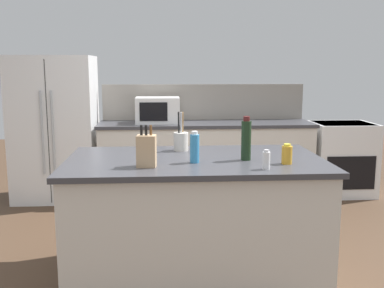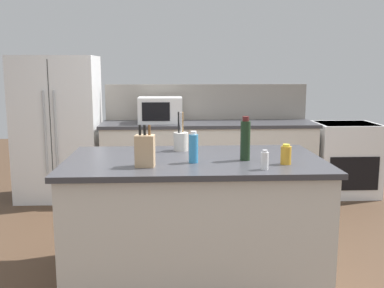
# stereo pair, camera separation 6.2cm
# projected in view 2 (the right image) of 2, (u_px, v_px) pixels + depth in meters

# --- Properties ---
(ground_plane) EXTENTS (14.00, 14.00, 0.00)m
(ground_plane) POSITION_uv_depth(u_px,v_px,m) (194.00, 275.00, 3.54)
(ground_plane) COLOR #473323
(back_counter_run) EXTENTS (2.65, 0.66, 0.94)m
(back_counter_run) POSITION_uv_depth(u_px,v_px,m) (208.00, 160.00, 5.64)
(back_counter_run) COLOR beige
(back_counter_run) RESTS_ON ground_plane
(wall_backsplash) EXTENTS (2.61, 0.03, 0.46)m
(wall_backsplash) POSITION_uv_depth(u_px,v_px,m) (207.00, 102.00, 5.83)
(wall_backsplash) COLOR gray
(wall_backsplash) RESTS_ON back_counter_run
(kitchen_island) EXTENTS (1.93, 1.10, 0.94)m
(kitchen_island) POSITION_uv_depth(u_px,v_px,m) (194.00, 218.00, 3.46)
(kitchen_island) COLOR beige
(kitchen_island) RESTS_ON ground_plane
(refrigerator) EXTENTS (0.98, 0.75, 1.75)m
(refrigerator) POSITION_uv_depth(u_px,v_px,m) (58.00, 128.00, 5.53)
(refrigerator) COLOR white
(refrigerator) RESTS_ON ground_plane
(range_oven) EXTENTS (0.76, 0.65, 0.92)m
(range_oven) POSITION_uv_depth(u_px,v_px,m) (345.00, 158.00, 5.73)
(range_oven) COLOR white
(range_oven) RESTS_ON ground_plane
(microwave) EXTENTS (0.53, 0.39, 0.31)m
(microwave) POSITION_uv_depth(u_px,v_px,m) (160.00, 110.00, 5.50)
(microwave) COLOR white
(microwave) RESTS_ON back_counter_run
(knife_block) EXTENTS (0.14, 0.11, 0.29)m
(knife_block) POSITION_uv_depth(u_px,v_px,m) (145.00, 150.00, 3.08)
(knife_block) COLOR tan
(knife_block) RESTS_ON kitchen_island
(utensil_crock) EXTENTS (0.12, 0.12, 0.32)m
(utensil_crock) POSITION_uv_depth(u_px,v_px,m) (181.00, 141.00, 3.68)
(utensil_crock) COLOR beige
(utensil_crock) RESTS_ON kitchen_island
(dish_soap_bottle) EXTENTS (0.07, 0.07, 0.23)m
(dish_soap_bottle) POSITION_uv_depth(u_px,v_px,m) (193.00, 148.00, 3.21)
(dish_soap_bottle) COLOR #3384BC
(dish_soap_bottle) RESTS_ON kitchen_island
(honey_jar) EXTENTS (0.08, 0.08, 0.14)m
(honey_jar) POSITION_uv_depth(u_px,v_px,m) (286.00, 155.00, 3.17)
(honey_jar) COLOR gold
(honey_jar) RESTS_ON kitchen_island
(wine_bottle) EXTENTS (0.07, 0.07, 0.33)m
(wine_bottle) POSITION_uv_depth(u_px,v_px,m) (245.00, 140.00, 3.29)
(wine_bottle) COLOR black
(wine_bottle) RESTS_ON kitchen_island
(salt_shaker) EXTENTS (0.05, 0.05, 0.13)m
(salt_shaker) POSITION_uv_depth(u_px,v_px,m) (265.00, 160.00, 3.00)
(salt_shaker) COLOR silver
(salt_shaker) RESTS_ON kitchen_island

